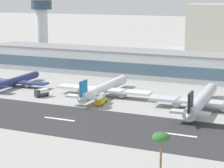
% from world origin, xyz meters
% --- Properties ---
extents(ground_plane, '(1400.00, 1400.00, 0.00)m').
position_xyz_m(ground_plane, '(0.00, 0.00, 0.00)').
color(ground_plane, '#9E9E99').
extents(runway_strip, '(800.00, 33.84, 0.08)m').
position_xyz_m(runway_strip, '(0.00, -0.67, 0.04)').
color(runway_strip, '#2D2D30').
rests_on(runway_strip, ground_plane).
extents(runway_centreline_dash_4, '(12.00, 1.20, 0.01)m').
position_xyz_m(runway_centreline_dash_4, '(-1.42, -0.67, 0.09)').
color(runway_centreline_dash_4, white).
rests_on(runway_centreline_dash_4, runway_strip).
extents(runway_centreline_dash_5, '(12.00, 1.20, 0.01)m').
position_xyz_m(runway_centreline_dash_5, '(40.73, -0.67, 0.09)').
color(runway_centreline_dash_5, white).
rests_on(runway_centreline_dash_5, runway_strip).
extents(terminal_building, '(181.85, 21.83, 13.51)m').
position_xyz_m(terminal_building, '(-2.52, 87.42, 6.76)').
color(terminal_building, silver).
rests_on(terminal_building, ground_plane).
extents(control_tower, '(14.38, 14.38, 39.56)m').
position_xyz_m(control_tower, '(-84.78, 117.52, 24.58)').
color(control_tower, silver).
rests_on(control_tower, ground_plane).
extents(airliner_gold_tail_gate_0, '(33.13, 39.18, 8.17)m').
position_xyz_m(airliner_gold_tail_gate_0, '(-48.68, 38.06, 2.60)').
color(airliner_gold_tail_gate_0, navy).
rests_on(airliner_gold_tail_gate_0, ground_plane).
extents(airliner_blue_tail_gate_1, '(41.51, 48.45, 10.11)m').
position_xyz_m(airliner_blue_tail_gate_1, '(-2.75, 36.48, 3.22)').
color(airliner_blue_tail_gate_1, silver).
rests_on(airliner_blue_tail_gate_1, ground_plane).
extents(airliner_black_tail_gate_2, '(39.27, 52.04, 10.86)m').
position_xyz_m(airliner_black_tail_gate_2, '(40.09, 31.08, 3.46)').
color(airliner_black_tail_gate_2, silver).
rests_on(airliner_black_tail_gate_2, ground_plane).
extents(service_fuel_truck_0, '(4.15, 8.84, 3.95)m').
position_xyz_m(service_fuel_truck_0, '(2.19, 24.73, 2.03)').
color(service_fuel_truck_0, gold).
rests_on(service_fuel_truck_0, ground_plane).
extents(service_box_truck_1, '(4.35, 6.46, 3.25)m').
position_xyz_m(service_box_truck_1, '(-26.06, 25.96, 1.79)').
color(service_box_truck_1, '#2D3338').
rests_on(service_box_truck_1, ground_plane).
extents(palm_tree_0, '(4.19, 4.19, 11.56)m').
position_xyz_m(palm_tree_0, '(46.57, -35.29, 10.07)').
color(palm_tree_0, brown).
rests_on(palm_tree_0, ground_plane).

